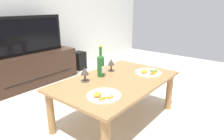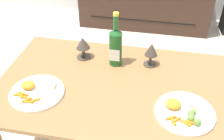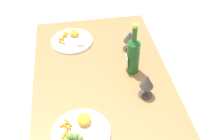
# 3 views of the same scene
# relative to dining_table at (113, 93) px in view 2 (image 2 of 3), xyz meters

# --- Properties ---
(ground_plane) EXTENTS (6.40, 6.40, 0.00)m
(ground_plane) POSITION_rel_dining_table_xyz_m (0.00, 0.00, -0.38)
(ground_plane) COLOR beige
(dining_table) EXTENTS (1.26, 0.80, 0.45)m
(dining_table) POSITION_rel_dining_table_xyz_m (0.00, 0.00, 0.00)
(dining_table) COLOR #9E7042
(dining_table) RESTS_ON ground_plane
(tv_stand) EXTENTS (1.35, 0.42, 0.48)m
(tv_stand) POSITION_rel_dining_table_xyz_m (0.03, 1.62, -0.15)
(tv_stand) COLOR #382319
(tv_stand) RESTS_ON ground_plane
(wine_bottle) EXTENTS (0.07, 0.08, 0.33)m
(wine_bottle) POSITION_rel_dining_table_xyz_m (-0.02, 0.19, 0.20)
(wine_bottle) COLOR #1E5923
(wine_bottle) RESTS_ON dining_table
(goblet_left) EXTENTS (0.09, 0.09, 0.14)m
(goblet_left) POSITION_rel_dining_table_xyz_m (-0.23, 0.21, 0.16)
(goblet_left) COLOR #473D33
(goblet_left) RESTS_ON dining_table
(goblet_right) EXTENTS (0.08, 0.08, 0.15)m
(goblet_right) POSITION_rel_dining_table_xyz_m (0.18, 0.21, 0.17)
(goblet_right) COLOR #473D33
(goblet_right) RESTS_ON dining_table
(dinner_plate_left) EXTENTS (0.28, 0.28, 0.05)m
(dinner_plate_left) POSITION_rel_dining_table_xyz_m (-0.38, -0.15, 0.08)
(dinner_plate_left) COLOR white
(dinner_plate_left) RESTS_ON dining_table
(dinner_plate_right) EXTENTS (0.29, 0.29, 0.05)m
(dinner_plate_right) POSITION_rel_dining_table_xyz_m (0.37, -0.15, 0.08)
(dinner_plate_right) COLOR white
(dinner_plate_right) RESTS_ON dining_table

